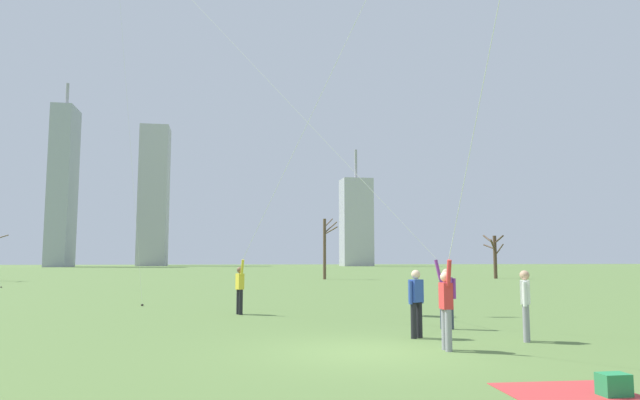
# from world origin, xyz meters

# --- Properties ---
(ground_plane) EXTENTS (400.00, 400.00, 0.00)m
(ground_plane) POSITION_xyz_m (0.00, 0.00, 0.00)
(ground_plane) COLOR #5B7A3D
(kite_flyer_foreground_right_red) EXTENTS (0.84, 8.02, 13.04)m
(kite_flyer_foreground_right_red) POSITION_xyz_m (1.52, -1.96, 3.91)
(kite_flyer_foreground_right_red) COLOR gray
(kite_flyer_foreground_right_red) RESTS_ON ground
(kite_flyer_foreground_left_blue) EXTENTS (7.55, 12.36, 18.55)m
(kite_flyer_foreground_left_blue) POSITION_xyz_m (-1.13, 6.32, 3.96)
(kite_flyer_foreground_left_blue) COLOR black
(kite_flyer_foreground_left_blue) RESTS_ON ground
(kite_flyer_far_back_teal) EXTENTS (10.60, 8.98, 15.82)m
(kite_flyer_far_back_teal) POSITION_xyz_m (0.87, 5.09, 4.00)
(kite_flyer_far_back_teal) COLOR #33384C
(kite_flyer_far_back_teal) RESTS_ON ground
(bystander_strolling_midfield) EXTENTS (0.35, 0.44, 1.62)m
(bystander_strolling_midfield) POSITION_xyz_m (3.93, 0.80, 0.90)
(bystander_strolling_midfield) COLOR gray
(bystander_strolling_midfield) RESTS_ON ground
(bystander_far_off_by_trees) EXTENTS (0.45, 0.35, 1.62)m
(bystander_far_off_by_trees) POSITION_xyz_m (1.63, 1.77, 0.90)
(bystander_far_off_by_trees) COLOR black
(bystander_far_off_by_trees) RESTS_ON ground
(picnic_spot) EXTENTS (1.87, 1.49, 0.31)m
(picnic_spot) POSITION_xyz_m (2.16, -4.06, 0.09)
(picnic_spot) COLOR #CC3838
(picnic_spot) RESTS_ON ground
(bare_tree_far_right_edge) EXTENTS (1.37, 2.41, 5.87)m
(bare_tree_far_right_edge) POSITION_xyz_m (6.56, 41.58, 3.10)
(bare_tree_far_right_edge) COLOR brown
(bare_tree_far_right_edge) RESTS_ON ground
(bare_tree_left_of_center) EXTENTS (1.42, 3.27, 4.36)m
(bare_tree_left_of_center) POSITION_xyz_m (23.35, 40.71, 2.48)
(bare_tree_left_of_center) COLOR #4C3828
(bare_tree_left_of_center) RESTS_ON ground
(skyline_mid_tower_right) EXTENTS (8.45, 7.66, 33.40)m
(skyline_mid_tower_right) POSITION_xyz_m (34.13, 145.08, 12.42)
(skyline_mid_tower_right) COLOR #B2B2B7
(skyline_mid_tower_right) RESTS_ON ground
(skyline_wide_slab) EXTENTS (8.08, 9.18, 40.87)m
(skyline_wide_slab) POSITION_xyz_m (-23.43, 158.66, 20.44)
(skyline_wide_slab) COLOR #B2B2B7
(skyline_wide_slab) RESTS_ON ground
(skyline_mid_tower_left) EXTENTS (5.12, 10.15, 47.29)m
(skyline_mid_tower_left) POSITION_xyz_m (-43.61, 139.82, 20.43)
(skyline_mid_tower_left) COLOR #9EA3AD
(skyline_mid_tower_left) RESTS_ON ground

